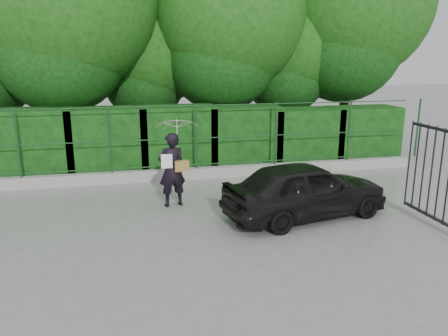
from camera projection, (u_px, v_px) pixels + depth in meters
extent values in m
plane|color=gray|center=(213.00, 245.00, 7.99)|extent=(80.00, 80.00, 0.00)
cube|color=#9E9E99|center=(183.00, 174.00, 12.21)|extent=(14.00, 0.25, 0.30)
cylinder|color=#19401C|center=(17.00, 143.00, 11.08)|extent=(0.06, 0.06, 1.80)
cylinder|color=#19401C|center=(110.00, 140.00, 11.55)|extent=(0.06, 0.06, 1.80)
cylinder|color=#19401C|center=(196.00, 136.00, 12.03)|extent=(0.06, 0.06, 1.80)
cylinder|color=#19401C|center=(276.00, 133.00, 12.50)|extent=(0.06, 0.06, 1.80)
cylinder|color=#19401C|center=(349.00, 131.00, 12.97)|extent=(0.06, 0.06, 1.80)
cylinder|color=#19401C|center=(418.00, 128.00, 13.44)|extent=(0.06, 0.06, 1.80)
cylinder|color=#19401C|center=(182.00, 165.00, 12.14)|extent=(13.60, 0.03, 0.03)
cylinder|color=#19401C|center=(182.00, 139.00, 11.96)|extent=(13.60, 0.03, 0.03)
cylinder|color=#19401C|center=(181.00, 106.00, 11.73)|extent=(13.60, 0.03, 0.03)
cube|color=black|center=(34.00, 144.00, 12.12)|extent=(2.20, 1.20, 1.96)
cube|color=black|center=(108.00, 141.00, 12.54)|extent=(2.20, 1.20, 1.94)
cube|color=black|center=(178.00, 139.00, 12.95)|extent=(2.20, 1.20, 1.94)
cube|color=black|center=(243.00, 137.00, 13.37)|extent=(2.20, 1.20, 1.89)
cube|color=black|center=(304.00, 136.00, 13.79)|extent=(2.20, 1.20, 1.77)
cube|color=black|center=(362.00, 134.00, 14.20)|extent=(2.20, 1.20, 1.77)
cylinder|color=black|center=(75.00, 92.00, 13.62)|extent=(0.36, 0.36, 4.50)
sphere|color=#14470F|center=(67.00, 0.00, 12.95)|extent=(5.40, 5.40, 5.40)
cylinder|color=black|center=(154.00, 106.00, 15.52)|extent=(0.36, 0.36, 3.25)
sphere|color=#14470F|center=(152.00, 49.00, 15.03)|extent=(3.90, 3.90, 3.90)
cylinder|color=black|center=(229.00, 93.00, 14.96)|extent=(0.36, 0.36, 4.25)
sphere|color=#14470F|center=(229.00, 14.00, 14.33)|extent=(5.10, 5.10, 5.10)
cylinder|color=black|center=(290.00, 100.00, 16.23)|extent=(0.36, 0.36, 3.50)
sphere|color=#14470F|center=(292.00, 42.00, 15.71)|extent=(4.20, 4.20, 4.20)
cylinder|color=black|center=(345.00, 83.00, 16.11)|extent=(0.36, 0.36, 4.75)
sphere|color=#14470F|center=(351.00, 1.00, 15.40)|extent=(5.70, 5.70, 5.70)
cube|color=#24242A|center=(436.00, 219.00, 8.85)|extent=(0.05, 2.00, 0.06)
cube|color=#24242A|center=(447.00, 131.00, 8.40)|extent=(0.05, 2.00, 0.06)
cylinder|color=#24242A|center=(448.00, 179.00, 8.43)|extent=(0.04, 0.04, 1.90)
cylinder|color=#24242A|center=(440.00, 175.00, 8.67)|extent=(0.04, 0.04, 1.90)
cylinder|color=#24242A|center=(431.00, 172.00, 8.91)|extent=(0.04, 0.04, 1.90)
cylinder|color=#24242A|center=(423.00, 169.00, 9.14)|extent=(0.04, 0.04, 1.90)
cylinder|color=#24242A|center=(416.00, 166.00, 9.38)|extent=(0.04, 0.04, 1.90)
cylinder|color=#24242A|center=(409.00, 164.00, 9.62)|extent=(0.04, 0.04, 1.90)
imported|color=black|center=(172.00, 170.00, 9.88)|extent=(0.69, 0.52, 1.71)
imported|color=white|center=(177.00, 138.00, 9.78)|extent=(0.98, 1.00, 0.90)
cube|color=olive|center=(182.00, 166.00, 9.83)|extent=(0.32, 0.15, 0.24)
cube|color=white|center=(167.00, 161.00, 9.68)|extent=(0.25, 0.02, 0.32)
imported|color=black|center=(306.00, 189.00, 9.25)|extent=(3.80, 2.15, 1.22)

